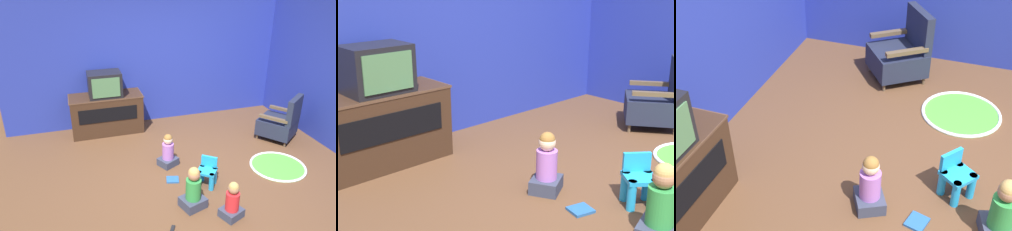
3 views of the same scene
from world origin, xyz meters
TOP-DOWN VIEW (x-y plane):
  - ground_plane at (0.00, 0.00)m, footprint 30.00×30.00m
  - wall_back at (-0.16, 2.40)m, footprint 5.69×0.12m
  - tv_cabinet at (-1.10, 2.04)m, footprint 1.37×0.56m
  - television at (-1.10, 2.01)m, footprint 0.61×0.45m
  - black_armchair at (1.93, 0.79)m, footprint 0.85×0.85m
  - yellow_kid_chair at (0.06, -0.16)m, footprint 0.36×0.36m
  - child_watching_center at (-0.32, -0.57)m, footprint 0.38×0.35m
  - child_watching_right at (-0.33, 0.52)m, footprint 0.36×0.35m
  - book at (-0.39, 0.08)m, footprint 0.22×0.21m

SIDE VIEW (x-z plane):
  - ground_plane at x=0.00m, z-range 0.00..0.00m
  - book at x=-0.39m, z-range 0.00..0.02m
  - yellow_kid_chair at x=0.06m, z-range -0.02..0.40m
  - child_watching_right at x=-0.33m, z-range -0.04..0.52m
  - child_watching_center at x=-0.32m, z-range -0.04..0.57m
  - black_armchair at x=1.93m, z-range -0.11..0.76m
  - tv_cabinet at x=-1.10m, z-range 0.01..0.77m
  - television at x=-1.10m, z-range 0.75..1.21m
  - wall_back at x=-0.16m, z-range 0.00..2.72m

